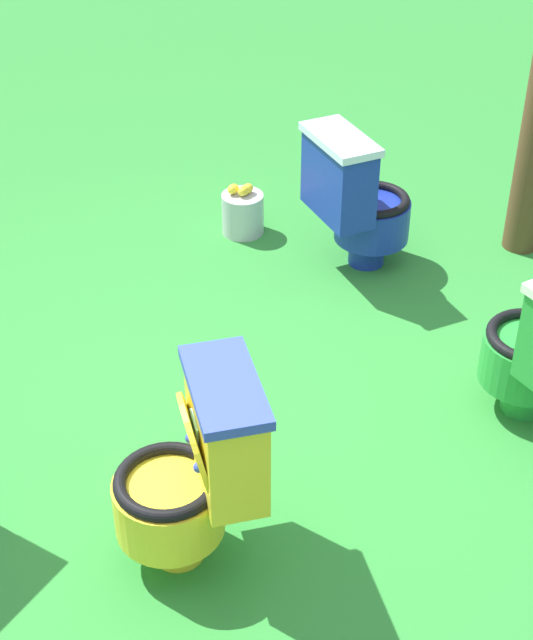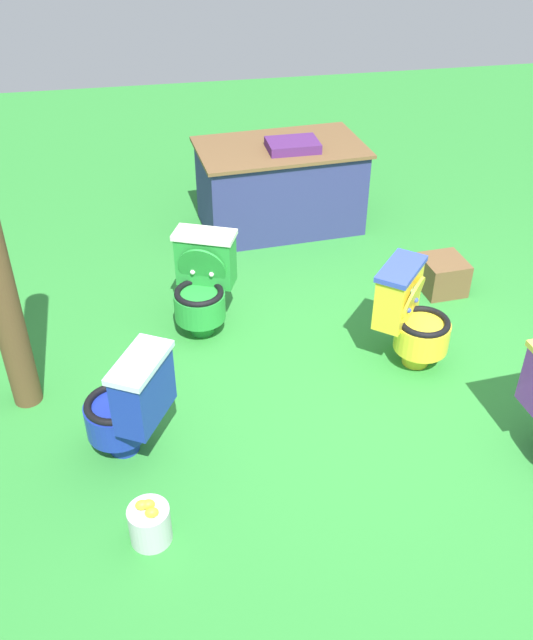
% 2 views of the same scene
% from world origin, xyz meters
% --- Properties ---
extents(ground, '(14.00, 14.00, 0.00)m').
position_xyz_m(ground, '(0.00, 0.00, 0.00)').
color(ground, '#2D8433').
extents(toilet_blue, '(0.63, 0.59, 0.73)m').
position_xyz_m(toilet_blue, '(-1.50, -0.26, 0.37)').
color(toilet_blue, '#192D9E').
rests_on(toilet_blue, ground).
extents(toilet_yellow, '(0.64, 0.62, 0.73)m').
position_xyz_m(toilet_yellow, '(0.39, 0.28, 0.37)').
color(toilet_yellow, yellow).
rests_on(toilet_yellow, ground).
extents(lemon_bucket, '(0.22, 0.22, 0.28)m').
position_xyz_m(lemon_bucket, '(-1.44, -0.91, 0.12)').
color(lemon_bucket, '#B7B7BF').
rests_on(lemon_bucket, ground).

